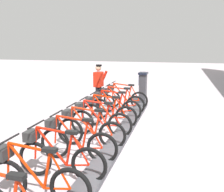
% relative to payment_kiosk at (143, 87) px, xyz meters
% --- Properties ---
extents(ground_plane, '(60.00, 60.00, 0.00)m').
position_rel_payment_kiosk_xyz_m(ground_plane, '(-0.05, 4.83, -0.67)').
color(ground_plane, '#AB9EA4').
extents(dock_rail_base, '(0.44, 8.60, 0.10)m').
position_rel_payment_kiosk_xyz_m(dock_rail_base, '(-0.05, 4.83, -0.62)').
color(dock_rail_base, '#47474C').
rests_on(dock_rail_base, ground).
extents(payment_kiosk, '(0.36, 0.52, 1.28)m').
position_rel_payment_kiosk_xyz_m(payment_kiosk, '(0.00, 0.00, 0.00)').
color(payment_kiosk, '#38383D').
rests_on(payment_kiosk, ground).
extents(bike_docked_0, '(1.72, 0.54, 1.02)m').
position_rel_payment_kiosk_xyz_m(bike_docked_0, '(0.57, 1.13, -0.24)').
color(bike_docked_0, black).
rests_on(bike_docked_0, ground).
extents(bike_docked_1, '(1.72, 0.54, 1.02)m').
position_rel_payment_kiosk_xyz_m(bike_docked_1, '(0.57, 1.91, -0.24)').
color(bike_docked_1, black).
rests_on(bike_docked_1, ground).
extents(bike_docked_2, '(1.72, 0.54, 1.02)m').
position_rel_payment_kiosk_xyz_m(bike_docked_2, '(0.57, 2.69, -0.24)').
color(bike_docked_2, black).
rests_on(bike_docked_2, ground).
extents(bike_docked_3, '(1.72, 0.54, 1.02)m').
position_rel_payment_kiosk_xyz_m(bike_docked_3, '(0.57, 3.47, -0.24)').
color(bike_docked_3, black).
rests_on(bike_docked_3, ground).
extents(bike_docked_4, '(1.72, 0.54, 1.02)m').
position_rel_payment_kiosk_xyz_m(bike_docked_4, '(0.57, 4.25, -0.24)').
color(bike_docked_4, black).
rests_on(bike_docked_4, ground).
extents(bike_docked_5, '(1.72, 0.54, 1.02)m').
position_rel_payment_kiosk_xyz_m(bike_docked_5, '(0.57, 5.03, -0.24)').
color(bike_docked_5, black).
rests_on(bike_docked_5, ground).
extents(bike_docked_6, '(1.72, 0.54, 1.02)m').
position_rel_payment_kiosk_xyz_m(bike_docked_6, '(0.57, 5.81, -0.24)').
color(bike_docked_6, black).
rests_on(bike_docked_6, ground).
extents(bike_docked_7, '(1.72, 0.54, 1.02)m').
position_rel_payment_kiosk_xyz_m(bike_docked_7, '(0.57, 6.59, -0.24)').
color(bike_docked_7, black).
rests_on(bike_docked_7, ground).
extents(bike_docked_8, '(1.72, 0.54, 1.02)m').
position_rel_payment_kiosk_xyz_m(bike_docked_8, '(0.57, 7.37, -0.24)').
color(bike_docked_8, black).
rests_on(bike_docked_8, ground).
extents(worker_near_rack, '(0.51, 0.66, 1.66)m').
position_rel_payment_kiosk_xyz_m(worker_near_rack, '(1.52, 1.25, 0.24)').
color(worker_near_rack, white).
rests_on(worker_near_rack, ground).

